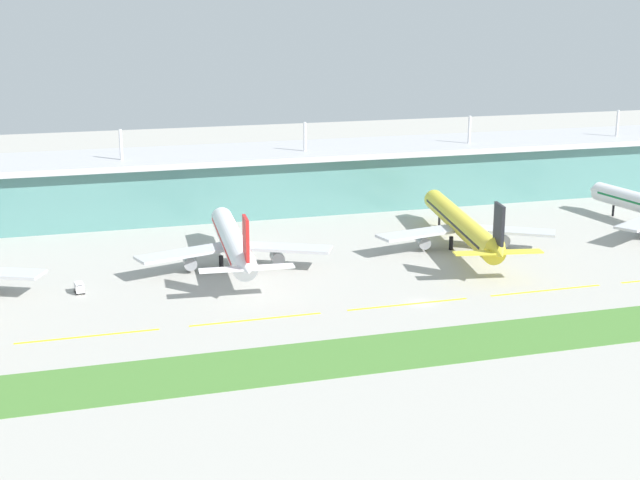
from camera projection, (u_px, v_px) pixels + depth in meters
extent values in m
plane|color=#A8A59E|center=(421.00, 303.00, 196.34)|extent=(600.00, 600.00, 0.00)
cube|color=slate|center=(300.00, 181.00, 286.39)|extent=(280.00, 28.00, 17.33)
cube|color=#B2B2B7|center=(300.00, 151.00, 283.93)|extent=(288.00, 34.00, 1.80)
cylinder|color=silver|center=(121.00, 145.00, 261.89)|extent=(0.90, 0.90, 9.00)
cylinder|color=silver|center=(305.00, 137.00, 277.36)|extent=(0.90, 0.90, 9.00)
cylinder|color=silver|center=(469.00, 130.00, 292.83)|extent=(0.90, 0.90, 9.00)
cylinder|color=silver|center=(617.00, 123.00, 308.30)|extent=(0.90, 0.90, 9.00)
cylinder|color=white|center=(232.00, 241.00, 222.72)|extent=(9.84, 51.16, 5.80)
cone|color=white|center=(221.00, 216.00, 248.65)|extent=(5.81, 4.43, 5.51)
cone|color=white|center=(247.00, 268.00, 195.54)|extent=(5.44, 7.00, 5.72)
cube|color=red|center=(246.00, 238.00, 194.83)|extent=(1.21, 6.44, 9.50)
cube|color=white|center=(222.00, 270.00, 194.96)|extent=(10.22, 3.99, 0.36)
cube|color=white|center=(272.00, 267.00, 197.17)|extent=(10.22, 3.99, 0.36)
cube|color=#B7BABF|center=(185.00, 253.00, 216.46)|extent=(24.94, 13.67, 0.70)
cylinder|color=gray|center=(190.00, 262.00, 218.78)|extent=(3.55, 4.74, 3.20)
cube|color=#B7BABF|center=(283.00, 248.00, 221.29)|extent=(24.51, 16.82, 0.70)
cylinder|color=gray|center=(277.00, 257.00, 223.13)|extent=(3.55, 4.74, 3.20)
cylinder|color=black|center=(225.00, 240.00, 241.95)|extent=(0.70, 0.70, 3.60)
cylinder|color=black|center=(221.00, 263.00, 220.45)|extent=(1.10, 1.10, 3.60)
cylinder|color=black|center=(247.00, 261.00, 221.73)|extent=(1.10, 1.10, 3.60)
cube|color=red|center=(232.00, 239.00, 222.62)|extent=(9.48, 46.09, 0.60)
cylinder|color=yellow|center=(461.00, 223.00, 240.51)|extent=(16.34, 61.04, 5.80)
cone|color=yellow|center=(432.00, 198.00, 271.70)|extent=(6.12, 4.90, 5.51)
cone|color=yellow|center=(499.00, 252.00, 208.06)|extent=(6.01, 7.39, 5.72)
cube|color=black|center=(499.00, 224.00, 207.36)|extent=(1.80, 6.42, 9.50)
cube|color=yellow|center=(475.00, 253.00, 207.98)|extent=(10.40, 4.89, 0.36)
cube|color=yellow|center=(521.00, 252.00, 209.19)|extent=(10.40, 4.89, 0.36)
cube|color=#B7BABF|center=(420.00, 233.00, 235.27)|extent=(24.89, 11.63, 0.70)
cylinder|color=gray|center=(423.00, 242.00, 237.51)|extent=(3.94, 4.99, 3.20)
cube|color=#B7BABF|center=(509.00, 230.00, 237.92)|extent=(23.95, 18.50, 0.70)
cylinder|color=gray|center=(502.00, 239.00, 239.89)|extent=(3.94, 4.99, 3.20)
cylinder|color=black|center=(439.00, 220.00, 263.67)|extent=(0.70, 0.70, 3.60)
cylinder|color=black|center=(451.00, 243.00, 238.48)|extent=(1.10, 1.10, 3.60)
cylinder|color=black|center=(474.00, 242.00, 239.19)|extent=(1.10, 1.10, 3.60)
cube|color=black|center=(461.00, 222.00, 240.41)|extent=(15.32, 55.05, 0.60)
cone|color=silver|center=(594.00, 190.00, 282.99)|extent=(5.94, 4.62, 5.51)
cylinder|color=black|center=(613.00, 210.00, 275.93)|extent=(0.70, 0.70, 3.60)
cube|color=yellow|center=(88.00, 336.00, 176.79)|extent=(28.00, 0.70, 0.04)
cube|color=yellow|center=(256.00, 319.00, 186.18)|extent=(28.00, 0.70, 0.04)
cube|color=yellow|center=(408.00, 304.00, 195.58)|extent=(28.00, 0.70, 0.04)
cube|color=yellow|center=(546.00, 290.00, 204.97)|extent=(28.00, 0.70, 0.04)
cube|color=#477A33|center=(470.00, 342.00, 173.67)|extent=(300.00, 18.00, 0.10)
cube|color=silver|center=(79.00, 288.00, 202.88)|extent=(2.19, 3.78, 1.60)
cube|color=silver|center=(79.00, 283.00, 202.59)|extent=(2.15, 3.42, 0.16)
cylinder|color=black|center=(84.00, 292.00, 202.27)|extent=(0.45, 0.93, 0.90)
cylinder|color=black|center=(77.00, 293.00, 201.66)|extent=(0.45, 0.93, 0.90)
cylinder|color=black|center=(82.00, 289.00, 204.51)|extent=(0.45, 0.93, 0.90)
cylinder|color=black|center=(75.00, 290.00, 203.90)|extent=(0.45, 0.93, 0.90)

